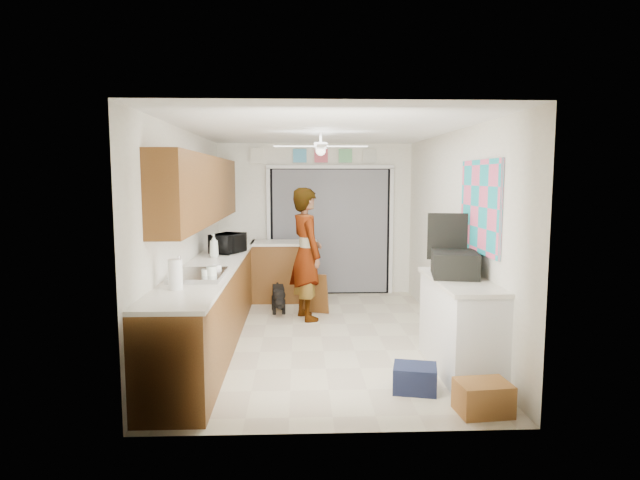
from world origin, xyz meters
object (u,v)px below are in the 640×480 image
object	(u,v)px
soap_bottle	(214,246)
dog	(278,298)
paper_towel_roll	(175,275)
cardboard_box	(483,398)
cup	(216,269)
microwave	(228,243)
suitcase	(454,264)
man	(307,254)
navy_crate	(415,378)

from	to	relation	value
soap_bottle	dog	size ratio (longest dim) A/B	0.55
paper_towel_roll	cardboard_box	xyz separation A→B (m)	(2.63, -0.60, -0.94)
cup	dog	xyz separation A→B (m)	(0.58, 1.98, -0.77)
microwave	cup	xyz separation A→B (m)	(0.08, -1.50, -0.09)
microwave	paper_towel_roll	xyz separation A→B (m)	(-0.16, -2.35, 0.01)
microwave	paper_towel_roll	world-z (taller)	paper_towel_roll
paper_towel_roll	cardboard_box	world-z (taller)	paper_towel_roll
paper_towel_roll	dog	distance (m)	3.07
suitcase	man	size ratio (longest dim) A/B	0.33
navy_crate	paper_towel_roll	bearing A→B (deg)	177.03
cardboard_box	cup	bearing A→B (deg)	148.80
paper_towel_roll	cardboard_box	distance (m)	2.86
paper_towel_roll	man	distance (m)	2.75
man	paper_towel_roll	bearing A→B (deg)	134.01
suitcase	navy_crate	world-z (taller)	suitcase
cardboard_box	man	distance (m)	3.46
navy_crate	cup	bearing A→B (deg)	153.52
cup	soap_bottle	bearing A→B (deg)	100.13
soap_bottle	cup	world-z (taller)	soap_bottle
microwave	cup	bearing A→B (deg)	-153.62
navy_crate	man	bearing A→B (deg)	110.35
dog	microwave	bearing A→B (deg)	-148.95
navy_crate	dog	size ratio (longest dim) A/B	0.72
cardboard_box	paper_towel_roll	bearing A→B (deg)	167.14
cardboard_box	man	bearing A→B (deg)	114.85
dog	suitcase	bearing A→B (deg)	-55.46
navy_crate	dog	distance (m)	3.24
navy_crate	dog	bearing A→B (deg)	114.79
soap_bottle	cardboard_box	world-z (taller)	soap_bottle
paper_towel_roll	navy_crate	world-z (taller)	paper_towel_roll
soap_bottle	paper_towel_roll	world-z (taller)	soap_bottle
microwave	navy_crate	xyz separation A→B (m)	(2.01, -2.46, -0.95)
cup	suitcase	size ratio (longest dim) A/B	0.18
microwave	cup	distance (m)	1.51
cup	paper_towel_roll	size ratio (longest dim) A/B	0.39
suitcase	navy_crate	distance (m)	1.28
microwave	soap_bottle	world-z (taller)	soap_bottle
microwave	dog	distance (m)	1.18
microwave	cardboard_box	world-z (taller)	microwave
soap_bottle	cup	xyz separation A→B (m)	(0.20, -1.10, -0.11)
microwave	man	xyz separation A→B (m)	(1.06, 0.11, -0.16)
microwave	paper_towel_roll	size ratio (longest dim) A/B	1.71
suitcase	cardboard_box	bearing A→B (deg)	-82.52
cardboard_box	man	size ratio (longest dim) A/B	0.24
soap_bottle	man	size ratio (longest dim) A/B	0.17
paper_towel_roll	suitcase	world-z (taller)	paper_towel_roll
soap_bottle	cardboard_box	size ratio (longest dim) A/B	0.70
paper_towel_roll	navy_crate	size ratio (longest dim) A/B	0.71
soap_bottle	cardboard_box	bearing A→B (deg)	-44.57
microwave	man	distance (m)	1.07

